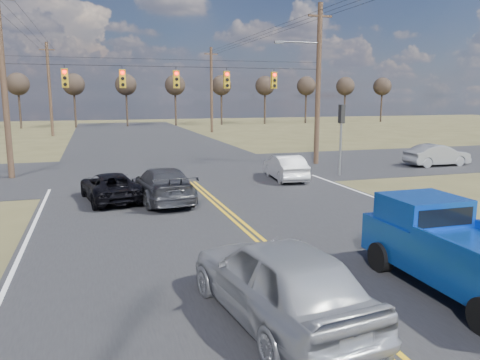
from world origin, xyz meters
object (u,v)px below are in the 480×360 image
object	(u,v)px
silver_suv	(278,279)
white_car_queue	(286,167)
dgrey_car_queue	(163,185)
black_suv	(110,187)
pickup_truck	(456,251)
cross_car_east_near	(437,155)

from	to	relation	value
silver_suv	white_car_queue	size ratio (longest dim) A/B	1.26
white_car_queue	dgrey_car_queue	bearing A→B (deg)	31.57
black_suv	dgrey_car_queue	bearing A→B (deg)	150.17
pickup_truck	black_suv	xyz separation A→B (m)	(-7.08, 11.89, -0.35)
white_car_queue	cross_car_east_near	world-z (taller)	cross_car_east_near
black_suv	white_car_queue	distance (m)	9.34
dgrey_car_queue	pickup_truck	bearing A→B (deg)	109.86
silver_suv	cross_car_east_near	distance (m)	23.70
pickup_truck	white_car_queue	xyz separation A→B (m)	(1.93, 14.37, -0.29)
silver_suv	dgrey_car_queue	bearing A→B (deg)	-94.21
silver_suv	dgrey_car_queue	size ratio (longest dim) A/B	1.01
pickup_truck	black_suv	size ratio (longest dim) A/B	1.20
pickup_truck	dgrey_car_queue	size ratio (longest dim) A/B	1.05
pickup_truck	cross_car_east_near	xyz separation A→B (m)	(12.97, 16.07, -0.27)
black_suv	white_car_queue	world-z (taller)	white_car_queue
pickup_truck	white_car_queue	distance (m)	14.50
dgrey_car_queue	cross_car_east_near	world-z (taller)	dgrey_car_queue
black_suv	cross_car_east_near	bearing A→B (deg)	-177.30
black_suv	pickup_truck	bearing A→B (deg)	111.68
silver_suv	pickup_truck	bearing A→B (deg)	174.16
dgrey_car_queue	silver_suv	bearing A→B (deg)	88.98
cross_car_east_near	dgrey_car_queue	bearing A→B (deg)	105.07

